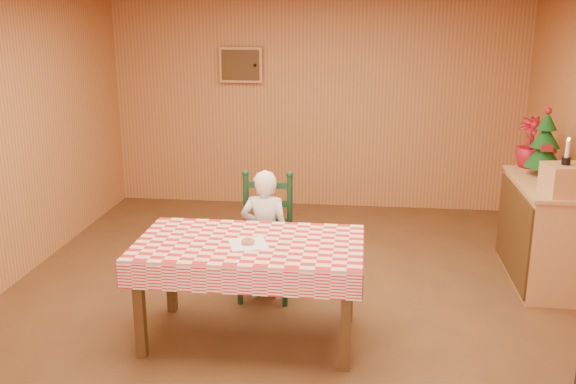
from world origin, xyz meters
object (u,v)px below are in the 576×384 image
Objects in this scene: dining_table at (250,252)px; shelf_unit at (542,232)px; crate at (564,180)px; christmas_tree at (545,145)px; seated_child at (265,235)px; ladder_chair at (266,239)px.

shelf_unit is (2.42, 1.38, -0.22)m from dining_table.
crate is at bearing 21.93° from dining_table.
shelf_unit is 2.00× the size of christmas_tree.
crate reaches higher than seated_child.
christmas_tree is at bearing 33.81° from dining_table.
crate is (2.43, 0.98, 0.37)m from dining_table.
crate is at bearing 4.51° from ladder_chair.
ladder_chair is 3.60× the size of crate.
seated_child is at bearing -90.00° from ladder_chair.
seated_child is 3.75× the size of crate.
crate is (2.43, 0.19, 0.55)m from ladder_chair.
ladder_chair is at bearing 90.00° from dining_table.
dining_table is 1.47× the size of seated_child.
seated_child is 2.49m from crate.
ladder_chair is at bearing -166.27° from shelf_unit.
dining_table is 2.65m from crate.
dining_table is at bearing 90.00° from seated_child.
shelf_unit is at bearing -165.01° from seated_child.
seated_child is at bearing -159.72° from christmas_tree.
ladder_chair reaches higher than shelf_unit.
seated_child is at bearing 90.00° from dining_table.
shelf_unit reaches higher than dining_table.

